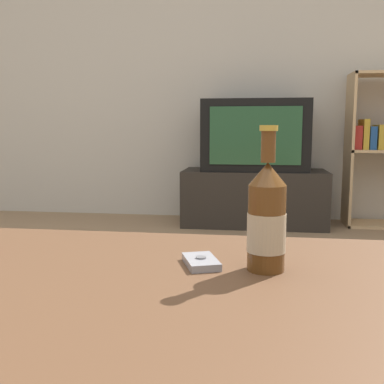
% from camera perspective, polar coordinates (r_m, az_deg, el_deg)
% --- Properties ---
extents(back_wall, '(8.00, 0.05, 2.60)m').
position_cam_1_polar(back_wall, '(3.78, 3.89, 16.69)').
color(back_wall, beige).
rests_on(back_wall, ground_plane).
extents(coffee_table, '(1.35, 0.75, 0.47)m').
position_cam_1_polar(coffee_table, '(0.81, -12.56, -15.17)').
color(coffee_table, brown).
rests_on(coffee_table, ground_plane).
extents(tv_stand, '(1.07, 0.46, 0.42)m').
position_cam_1_polar(tv_stand, '(3.46, 7.87, -0.70)').
color(tv_stand, '#28231E').
rests_on(tv_stand, ground_plane).
extents(television, '(0.78, 0.40, 0.52)m').
position_cam_1_polar(television, '(3.41, 8.02, 7.13)').
color(television, black).
rests_on(television, tv_stand).
extents(bookshelf, '(0.49, 0.30, 1.14)m').
position_cam_1_polar(bookshelf, '(3.63, 22.70, 5.39)').
color(bookshelf, tan).
rests_on(bookshelf, ground_plane).
extents(beer_bottle, '(0.07, 0.07, 0.26)m').
position_cam_1_polar(beer_bottle, '(0.83, 9.46, -3.33)').
color(beer_bottle, '#563314').
rests_on(beer_bottle, coffee_table).
extents(cell_phone, '(0.09, 0.11, 0.02)m').
position_cam_1_polar(cell_phone, '(0.86, 1.15, -8.84)').
color(cell_phone, gray).
rests_on(cell_phone, coffee_table).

